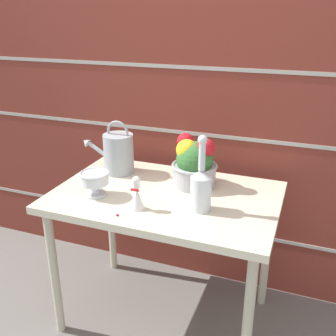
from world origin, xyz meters
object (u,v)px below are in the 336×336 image
object	(u,v)px
crystal_pedestal_bowl	(95,180)
glass_decanter	(201,186)
watering_can	(118,153)
figurine_vase	(137,196)
flower_planter	(194,163)

from	to	relation	value
crystal_pedestal_bowl	glass_decanter	size ratio (longest dim) A/B	0.41
watering_can	figurine_vase	bearing A→B (deg)	-52.12
crystal_pedestal_bowl	figurine_vase	bearing A→B (deg)	-12.45
flower_planter	glass_decanter	size ratio (longest dim) A/B	0.75
glass_decanter	figurine_vase	xyz separation A→B (m)	(-0.27, -0.09, -0.05)
crystal_pedestal_bowl	figurine_vase	world-z (taller)	figurine_vase
flower_planter	crystal_pedestal_bowl	bearing A→B (deg)	-144.86
figurine_vase	watering_can	bearing A→B (deg)	127.88
watering_can	crystal_pedestal_bowl	xyz separation A→B (m)	(0.03, -0.30, -0.03)
crystal_pedestal_bowl	watering_can	bearing A→B (deg)	96.08
flower_planter	glass_decanter	bearing A→B (deg)	-66.20
figurine_vase	crystal_pedestal_bowl	bearing A→B (deg)	167.55
flower_planter	figurine_vase	size ratio (longest dim) A/B	1.66
crystal_pedestal_bowl	figurine_vase	xyz separation A→B (m)	(0.24, -0.05, -0.02)
crystal_pedestal_bowl	glass_decanter	world-z (taller)	glass_decanter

